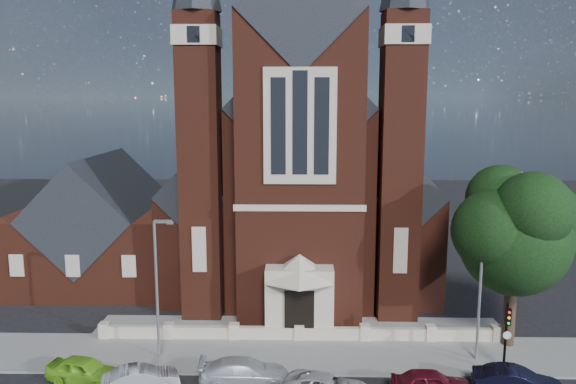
% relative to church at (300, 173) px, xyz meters
% --- Properties ---
extents(ground, '(120.00, 120.00, 0.00)m').
position_rel_church_xyz_m(ground, '(0.00, -7.94, -8.19)').
color(ground, black).
rests_on(ground, ground).
extents(pavement_strip, '(60.00, 5.00, 0.12)m').
position_rel_church_xyz_m(pavement_strip, '(0.00, -18.44, -8.19)').
color(pavement_strip, slate).
rests_on(pavement_strip, ground).
extents(forecourt_paving, '(26.00, 3.00, 0.14)m').
position_rel_church_xyz_m(forecourt_paving, '(0.00, -14.44, -8.19)').
color(forecourt_paving, slate).
rests_on(forecourt_paving, ground).
extents(forecourt_wall, '(24.00, 0.40, 0.90)m').
position_rel_church_xyz_m(forecourt_wall, '(0.00, -16.44, -8.19)').
color(forecourt_wall, beige).
rests_on(forecourt_wall, ground).
extents(church, '(20.01, 34.90, 29.20)m').
position_rel_church_xyz_m(church, '(0.00, 0.00, 0.00)').
color(church, '#552316').
rests_on(church, ground).
extents(parish_hall, '(12.00, 12.20, 10.24)m').
position_rel_church_xyz_m(parish_hall, '(-16.00, -4.94, -4.17)').
color(parish_hall, '#552316').
rests_on(parish_hall, ground).
extents(street_tree, '(6.40, 6.60, 10.70)m').
position_rel_church_xyz_m(street_tree, '(12.60, -17.23, -1.23)').
color(street_tree, black).
rests_on(street_tree, ground).
extents(street_lamp_left, '(1.16, 0.22, 8.09)m').
position_rel_church_xyz_m(street_lamp_left, '(-7.91, -18.94, -3.59)').
color(street_lamp_left, gray).
rests_on(street_lamp_left, ground).
extents(street_lamp_right, '(1.16, 0.22, 8.09)m').
position_rel_church_xyz_m(street_lamp_right, '(10.09, -18.94, -3.59)').
color(street_lamp_right, gray).
rests_on(street_lamp_right, ground).
extents(traffic_signal, '(0.28, 0.42, 4.00)m').
position_rel_church_xyz_m(traffic_signal, '(11.00, -20.52, -5.60)').
color(traffic_signal, black).
rests_on(traffic_signal, ground).
extents(car_lime_van, '(4.22, 2.47, 1.35)m').
position_rel_church_xyz_m(car_lime_van, '(-11.21, -21.79, -7.51)').
color(car_lime_van, '#7ECC28').
rests_on(car_lime_van, ground).
extents(car_silver_a, '(4.07, 2.56, 1.27)m').
position_rel_church_xyz_m(car_silver_a, '(-8.04, -22.56, -7.55)').
color(car_silver_a, '#9A9DA1').
rests_on(car_silver_a, ground).
extents(car_silver_b, '(4.79, 2.13, 1.37)m').
position_rel_church_xyz_m(car_silver_b, '(-2.82, -21.85, -7.50)').
color(car_silver_b, '#B6BABE').
rests_on(car_silver_b, ground).
extents(car_dark_red, '(4.05, 1.68, 1.37)m').
position_rel_church_xyz_m(car_dark_red, '(6.58, -22.85, -7.50)').
color(car_dark_red, '#570F1B').
rests_on(car_dark_red, ground).
extents(car_navy, '(4.57, 2.56, 1.43)m').
position_rel_church_xyz_m(car_navy, '(10.84, -22.77, -7.47)').
color(car_navy, black).
rests_on(car_navy, ground).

